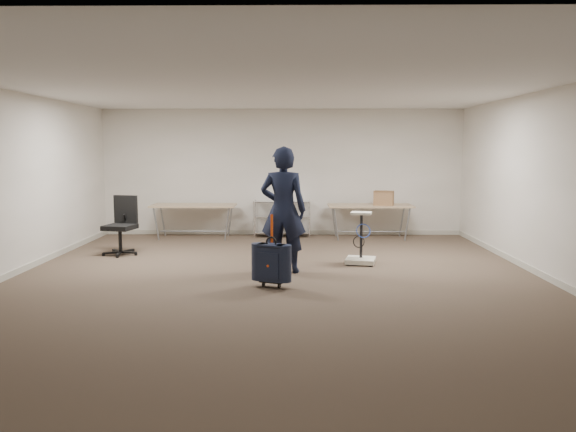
{
  "coord_description": "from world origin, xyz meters",
  "views": [
    {
      "loc": [
        0.28,
        -8.05,
        1.93
      ],
      "look_at": [
        0.18,
        0.3,
        0.92
      ],
      "focal_mm": 35.0,
      "sensor_mm": 36.0,
      "label": 1
    }
  ],
  "objects": [
    {
      "name": "person",
      "position": [
        0.1,
        0.62,
        0.98
      ],
      "size": [
        0.77,
        0.56,
        1.97
      ],
      "primitive_type": "imported",
      "rotation": [
        0.0,
        0.0,
        3.01
      ],
      "color": "black",
      "rests_on": "ground"
    },
    {
      "name": "equipment_cart",
      "position": [
        1.39,
        1.26,
        0.23
      ],
      "size": [
        0.57,
        0.57,
        0.88
      ],
      "color": "beige",
      "rests_on": "ground"
    },
    {
      "name": "folding_table_left",
      "position": [
        -1.9,
        3.95,
        0.68
      ],
      "size": [
        1.8,
        0.75,
        0.73
      ],
      "color": "tan",
      "rests_on": "ground"
    },
    {
      "name": "cardboard_box",
      "position": [
        2.18,
        3.89,
        0.88
      ],
      "size": [
        0.47,
        0.4,
        0.3
      ],
      "primitive_type": "cube",
      "rotation": [
        0.0,
        0.0,
        -0.27
      ],
      "color": "#A1784B",
      "rests_on": "folding_table_right"
    },
    {
      "name": "ground",
      "position": [
        0.0,
        0.0,
        0.0
      ],
      "size": [
        9.0,
        9.0,
        0.0
      ],
      "primitive_type": "plane",
      "color": "#423328",
      "rests_on": "ground"
    },
    {
      "name": "suitcase",
      "position": [
        -0.04,
        -0.39,
        0.35
      ],
      "size": [
        0.43,
        0.34,
        1.03
      ],
      "color": "black",
      "rests_on": "ground"
    },
    {
      "name": "folding_table_right",
      "position": [
        1.9,
        3.95,
        0.68
      ],
      "size": [
        1.8,
        0.75,
        0.73
      ],
      "color": "tan",
      "rests_on": "ground"
    },
    {
      "name": "wire_shelf",
      "position": [
        0.0,
        4.2,
        0.44
      ],
      "size": [
        1.22,
        0.47,
        0.8
      ],
      "color": "silver",
      "rests_on": "ground"
    },
    {
      "name": "office_chair",
      "position": [
        -2.9,
        2.06,
        0.32
      ],
      "size": [
        0.65,
        0.65,
        1.07
      ],
      "color": "black",
      "rests_on": "ground"
    },
    {
      "name": "room_shell",
      "position": [
        0.0,
        1.38,
        0.05
      ],
      "size": [
        8.0,
        9.0,
        9.0
      ],
      "color": "beige",
      "rests_on": "ground"
    }
  ]
}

